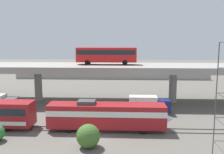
{
  "coord_description": "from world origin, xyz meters",
  "views": [
    {
      "loc": [
        3.77,
        -28.52,
        12.3
      ],
      "look_at": [
        1.21,
        25.4,
        4.23
      ],
      "focal_mm": 39.41,
      "sensor_mm": 36.0,
      "label": 1
    }
  ],
  "objects": [
    {
      "name": "highway_overpass",
      "position": [
        0.0,
        20.0,
        6.71
      ],
      "size": [
        96.0,
        10.73,
        7.47
      ],
      "color": "gray",
      "rests_on": "ground_plane"
    },
    {
      "name": "harbor_water",
      "position": [
        0.0,
        78.0,
        0.0
      ],
      "size": [
        140.0,
        36.0,
        0.01
      ],
      "primitive_type": "cube",
      "color": "#385B7A",
      "rests_on": "ground_plane"
    },
    {
      "name": "ground_plane",
      "position": [
        0.0,
        0.0,
        0.0
      ],
      "size": [
        260.0,
        260.0,
        0.0
      ],
      "primitive_type": "plane",
      "color": "#605B54"
    },
    {
      "name": "transit_bus_on_overpass",
      "position": [
        0.29,
        20.85,
        9.54
      ],
      "size": [
        12.0,
        2.68,
        3.4
      ],
      "rotation": [
        0.0,
        0.0,
        3.14
      ],
      "color": "red",
      "rests_on": "highway_overpass"
    },
    {
      "name": "service_truck_west",
      "position": [
        7.96,
        12.02,
        1.64
      ],
      "size": [
        6.8,
        2.46,
        3.04
      ],
      "color": "navy",
      "rests_on": "ground_plane"
    },
    {
      "name": "rail_strip_near",
      "position": [
        0.0,
        3.24,
        0.06
      ],
      "size": [
        110.0,
        0.12,
        0.12
      ],
      "primitive_type": "cube",
      "color": "#59544C",
      "rests_on": "ground_plane"
    },
    {
      "name": "parked_car_3",
      "position": [
        9.89,
        53.41,
        2.43
      ],
      "size": [
        4.21,
        1.87,
        1.5
      ],
      "color": "silver",
      "rests_on": "pier_parking_lot"
    },
    {
      "name": "parked_car_2",
      "position": [
        -19.54,
        56.3,
        2.43
      ],
      "size": [
        4.4,
        1.96,
        1.5
      ],
      "rotation": [
        0.0,
        0.0,
        3.14
      ],
      "color": "#9E998C",
      "rests_on": "pier_parking_lot"
    },
    {
      "name": "parked_car_1",
      "position": [
        -18.42,
        52.98,
        2.43
      ],
      "size": [
        4.06,
        1.82,
        1.5
      ],
      "rotation": [
        0.0,
        0.0,
        3.14
      ],
      "color": "navy",
      "rests_on": "pier_parking_lot"
    },
    {
      "name": "train_locomotive",
      "position": [
        2.28,
        4.0,
        2.19
      ],
      "size": [
        17.15,
        3.04,
        4.18
      ],
      "color": "maroon",
      "rests_on": "ground_plane"
    },
    {
      "name": "shrub_right",
      "position": [
        -0.26,
        -1.69,
        1.38
      ],
      "size": [
        2.76,
        2.76,
        2.76
      ],
      "primitive_type": "sphere",
      "color": "#416629",
      "rests_on": "ground_plane"
    },
    {
      "name": "parked_car_0",
      "position": [
        3.79,
        55.08,
        2.43
      ],
      "size": [
        4.13,
        1.97,
        1.5
      ],
      "rotation": [
        0.0,
        0.0,
        3.14
      ],
      "color": "black",
      "rests_on": "pier_parking_lot"
    },
    {
      "name": "rail_strip_far",
      "position": [
        0.0,
        4.76,
        0.06
      ],
      "size": [
        110.0,
        0.12,
        0.12
      ],
      "primitive_type": "cube",
      "color": "#59544C",
      "rests_on": "ground_plane"
    },
    {
      "name": "pier_parking_lot",
      "position": [
        0.0,
        55.0,
        0.83
      ],
      "size": [
        61.83,
        13.69,
        1.66
      ],
      "primitive_type": "cube",
      "color": "gray",
      "rests_on": "ground_plane"
    }
  ]
}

